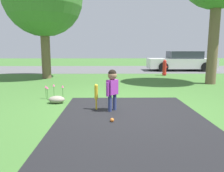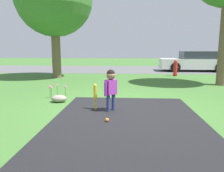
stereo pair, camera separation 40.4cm
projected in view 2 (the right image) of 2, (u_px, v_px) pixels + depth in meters
ground_plane at (121, 107)px, 5.07m from camera, size 60.00×60.00×0.00m
driveway_strip at (128, 161)px, 2.60m from camera, size 2.88×7.00×0.01m
street_strip at (125, 69)px, 15.12m from camera, size 40.00×6.00×0.01m
child at (111, 84)px, 4.68m from camera, size 0.27×0.29×0.91m
baseball_bat at (95, 93)px, 4.84m from camera, size 0.08×0.08×0.58m
sports_ball at (107, 120)px, 4.03m from camera, size 0.07×0.07×0.07m
fire_hydrant at (175, 68)px, 11.10m from camera, size 0.26×0.23×0.81m
parked_car at (195, 62)px, 13.66m from camera, size 4.19×1.96×1.24m
flower_bed at (56, 87)px, 5.92m from camera, size 0.57×0.31×0.43m
edging_rock at (59, 99)px, 5.55m from camera, size 0.40×0.28×0.19m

